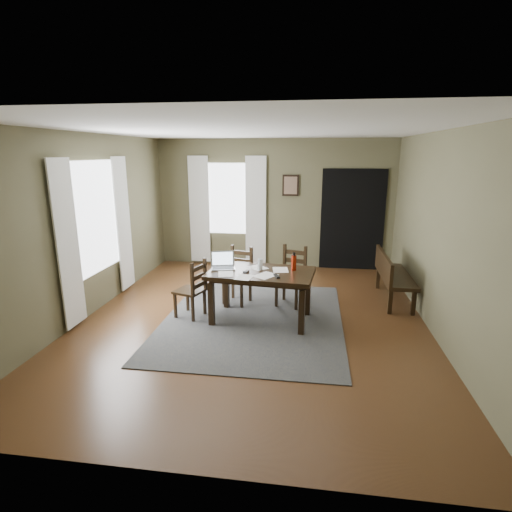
# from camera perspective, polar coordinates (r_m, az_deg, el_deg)

# --- Properties ---
(ground) EXTENTS (5.00, 6.00, 0.01)m
(ground) POSITION_cam_1_polar(r_m,az_deg,el_deg) (6.02, -0.41, -9.08)
(ground) COLOR #492C16
(room_shell) EXTENTS (5.02, 6.02, 2.71)m
(room_shell) POSITION_cam_1_polar(r_m,az_deg,el_deg) (5.55, -0.44, 8.28)
(room_shell) COLOR brown
(room_shell) RESTS_ON ground
(rug) EXTENTS (2.60, 3.20, 0.01)m
(rug) POSITION_cam_1_polar(r_m,az_deg,el_deg) (6.02, -0.41, -8.99)
(rug) COLOR #383838
(rug) RESTS_ON ground
(dining_table) EXTENTS (1.57, 1.04, 0.74)m
(dining_table) POSITION_cam_1_polar(r_m,az_deg,el_deg) (5.77, 0.74, -3.07)
(dining_table) COLOR black
(dining_table) RESTS_ON rug
(chair_end) EXTENTS (0.49, 0.49, 0.88)m
(chair_end) POSITION_cam_1_polar(r_m,az_deg,el_deg) (6.02, -9.10, -4.75)
(chair_end) COLOR black
(chair_end) RESTS_ON rug
(chair_back_left) EXTENTS (0.50, 0.50, 0.92)m
(chair_back_left) POSITION_cam_1_polar(r_m,az_deg,el_deg) (6.54, -2.53, -2.88)
(chair_back_left) COLOR black
(chair_back_left) RESTS_ON rug
(chair_back_right) EXTENTS (0.52, 0.52, 0.95)m
(chair_back_right) POSITION_cam_1_polar(r_m,az_deg,el_deg) (6.47, 5.10, -2.97)
(chair_back_right) COLOR black
(chair_back_right) RESTS_ON rug
(bench) EXTENTS (0.46, 1.42, 0.80)m
(bench) POSITION_cam_1_polar(r_m,az_deg,el_deg) (6.98, 18.74, -2.30)
(bench) COLOR black
(bench) RESTS_ON ground
(laptop) EXTENTS (0.41, 0.36, 0.24)m
(laptop) POSITION_cam_1_polar(r_m,az_deg,el_deg) (5.93, -4.77, -1.09)
(laptop) COLOR #B7B7BC
(laptop) RESTS_ON dining_table
(computer_mouse) EXTENTS (0.09, 0.11, 0.03)m
(computer_mouse) POSITION_cam_1_polar(r_m,az_deg,el_deg) (5.67, -1.43, -2.23)
(computer_mouse) COLOR #3F3F42
(computer_mouse) RESTS_ON dining_table
(tv_remote) EXTENTS (0.11, 0.18, 0.02)m
(tv_remote) POSITION_cam_1_polar(r_m,az_deg,el_deg) (5.49, 2.96, -2.89)
(tv_remote) COLOR black
(tv_remote) RESTS_ON dining_table
(drinking_glass) EXTENTS (0.09, 0.09, 0.16)m
(drinking_glass) POSITION_cam_1_polar(r_m,az_deg,el_deg) (5.80, 0.59, -1.21)
(drinking_glass) COLOR silver
(drinking_glass) RESTS_ON dining_table
(water_bottle) EXTENTS (0.10, 0.10, 0.26)m
(water_bottle) POSITION_cam_1_polar(r_m,az_deg,el_deg) (5.79, 5.42, -0.91)
(water_bottle) COLOR #AB240D
(water_bottle) RESTS_ON dining_table
(paper_a) EXTENTS (0.27, 0.31, 0.00)m
(paper_a) POSITION_cam_1_polar(r_m,az_deg,el_deg) (5.63, -4.33, -2.58)
(paper_a) COLOR white
(paper_a) RESTS_ON dining_table
(paper_b) EXTENTS (0.38, 0.40, 0.00)m
(paper_b) POSITION_cam_1_polar(r_m,az_deg,el_deg) (5.54, 1.35, -2.79)
(paper_b) COLOR white
(paper_b) RESTS_ON dining_table
(paper_c) EXTENTS (0.35, 0.35, 0.00)m
(paper_c) POSITION_cam_1_polar(r_m,az_deg,el_deg) (5.92, 0.25, -1.67)
(paper_c) COLOR white
(paper_c) RESTS_ON dining_table
(paper_d) EXTENTS (0.26, 0.31, 0.00)m
(paper_d) POSITION_cam_1_polar(r_m,az_deg,el_deg) (5.81, 3.51, -2.00)
(paper_d) COLOR white
(paper_d) RESTS_ON dining_table
(paper_e) EXTENTS (0.25, 0.30, 0.00)m
(paper_e) POSITION_cam_1_polar(r_m,az_deg,el_deg) (5.47, -1.68, -3.06)
(paper_e) COLOR white
(paper_e) RESTS_ON dining_table
(window_left) EXTENTS (0.01, 1.30, 1.70)m
(window_left) POSITION_cam_1_polar(r_m,az_deg,el_deg) (6.61, -21.93, 5.16)
(window_left) COLOR white
(window_left) RESTS_ON ground
(window_back) EXTENTS (1.00, 0.01, 1.50)m
(window_back) POSITION_cam_1_polar(r_m,az_deg,el_deg) (8.67, -4.11, 8.16)
(window_back) COLOR white
(window_back) RESTS_ON ground
(curtain_left_near) EXTENTS (0.03, 0.48, 2.30)m
(curtain_left_near) POSITION_cam_1_polar(r_m,az_deg,el_deg) (5.95, -25.31, 1.42)
(curtain_left_near) COLOR silver
(curtain_left_near) RESTS_ON ground
(curtain_left_far) EXTENTS (0.03, 0.48, 2.30)m
(curtain_left_far) POSITION_cam_1_polar(r_m,az_deg,el_deg) (7.35, -18.42, 4.33)
(curtain_left_far) COLOR silver
(curtain_left_far) RESTS_ON ground
(curtain_back_left) EXTENTS (0.44, 0.03, 2.30)m
(curtain_back_left) POSITION_cam_1_polar(r_m,az_deg,el_deg) (8.83, -8.09, 6.52)
(curtain_back_left) COLOR silver
(curtain_back_left) RESTS_ON ground
(curtain_back_right) EXTENTS (0.44, 0.03, 2.30)m
(curtain_back_right) POSITION_cam_1_polar(r_m,az_deg,el_deg) (8.57, -0.04, 6.43)
(curtain_back_right) COLOR silver
(curtain_back_right) RESTS_ON ground
(framed_picture) EXTENTS (0.34, 0.03, 0.44)m
(framed_picture) POSITION_cam_1_polar(r_m,az_deg,el_deg) (8.46, 4.96, 10.02)
(framed_picture) COLOR black
(framed_picture) RESTS_ON ground
(doorway_back) EXTENTS (1.30, 0.03, 2.10)m
(doorway_back) POSITION_cam_1_polar(r_m,az_deg,el_deg) (8.58, 13.59, 5.02)
(doorway_back) COLOR black
(doorway_back) RESTS_ON ground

